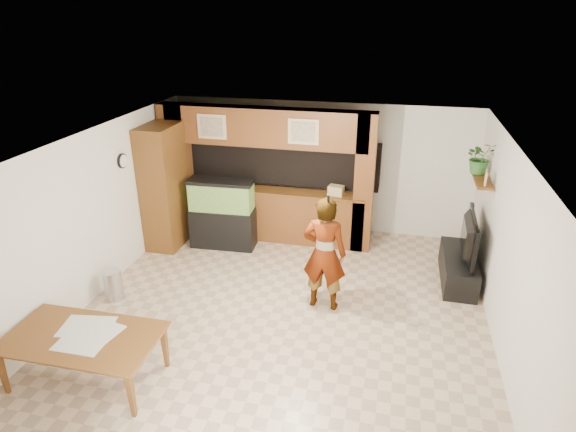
% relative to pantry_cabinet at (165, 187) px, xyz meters
% --- Properties ---
extents(floor, '(6.50, 6.50, 0.00)m').
position_rel_pantry_cabinet_xyz_m(floor, '(2.70, -1.83, -1.16)').
color(floor, tan).
rests_on(floor, ground).
extents(ceiling, '(6.50, 6.50, 0.00)m').
position_rel_pantry_cabinet_xyz_m(ceiling, '(2.70, -1.83, 1.44)').
color(ceiling, white).
rests_on(ceiling, wall_back).
extents(wall_back, '(6.00, 0.00, 6.00)m').
position_rel_pantry_cabinet_xyz_m(wall_back, '(2.70, 1.42, 0.14)').
color(wall_back, silver).
rests_on(wall_back, floor).
extents(wall_left, '(0.00, 6.50, 6.50)m').
position_rel_pantry_cabinet_xyz_m(wall_left, '(-0.30, -1.83, 0.14)').
color(wall_left, silver).
rests_on(wall_left, floor).
extents(wall_right, '(0.00, 6.50, 6.50)m').
position_rel_pantry_cabinet_xyz_m(wall_right, '(5.70, -1.83, 0.14)').
color(wall_right, silver).
rests_on(wall_right, floor).
extents(partition, '(4.20, 0.99, 2.60)m').
position_rel_pantry_cabinet_xyz_m(partition, '(1.75, 0.80, 0.15)').
color(partition, brown).
rests_on(partition, floor).
extents(wall_clock, '(0.05, 0.25, 0.25)m').
position_rel_pantry_cabinet_xyz_m(wall_clock, '(-0.27, -0.83, 0.74)').
color(wall_clock, black).
rests_on(wall_clock, wall_left).
extents(wall_shelf, '(0.25, 0.90, 0.04)m').
position_rel_pantry_cabinet_xyz_m(wall_shelf, '(5.55, 0.12, 0.54)').
color(wall_shelf, brown).
rests_on(wall_shelf, wall_right).
extents(pantry_cabinet, '(0.58, 0.95, 2.33)m').
position_rel_pantry_cabinet_xyz_m(pantry_cabinet, '(0.00, 0.00, 0.00)').
color(pantry_cabinet, brown).
rests_on(pantry_cabinet, floor).
extents(trash_can, '(0.27, 0.27, 0.50)m').
position_rel_pantry_cabinet_xyz_m(trash_can, '(0.03, -2.02, -0.91)').
color(trash_can, '#B2B2B7').
rests_on(trash_can, floor).
extents(aquarium, '(1.21, 0.46, 1.35)m').
position_rel_pantry_cabinet_xyz_m(aquarium, '(1.07, 0.12, -0.51)').
color(aquarium, black).
rests_on(aquarium, floor).
extents(tv_stand, '(0.52, 1.41, 0.47)m').
position_rel_pantry_cabinet_xyz_m(tv_stand, '(5.35, -0.22, -0.93)').
color(tv_stand, black).
rests_on(tv_stand, floor).
extents(television, '(0.21, 1.26, 0.72)m').
position_rel_pantry_cabinet_xyz_m(television, '(5.35, -0.22, -0.33)').
color(television, black).
rests_on(television, tv_stand).
extents(photo_frame, '(0.05, 0.16, 0.21)m').
position_rel_pantry_cabinet_xyz_m(photo_frame, '(5.55, -0.17, 0.66)').
color(photo_frame, tan).
rests_on(photo_frame, wall_shelf).
extents(potted_plant, '(0.59, 0.54, 0.54)m').
position_rel_pantry_cabinet_xyz_m(potted_plant, '(5.52, 0.39, 0.83)').
color(potted_plant, '#2F6628').
rests_on(potted_plant, wall_shelf).
extents(person, '(0.68, 0.47, 1.80)m').
position_rel_pantry_cabinet_xyz_m(person, '(3.26, -1.46, -0.26)').
color(person, '#947151').
rests_on(person, floor).
extents(microphone, '(0.04, 0.10, 0.16)m').
position_rel_pantry_cabinet_xyz_m(microphone, '(3.31, -1.62, 0.68)').
color(microphone, black).
rests_on(microphone, person).
extents(dining_table, '(1.86, 1.05, 0.65)m').
position_rel_pantry_cabinet_xyz_m(dining_table, '(0.70, -3.74, -0.84)').
color(dining_table, brown).
rests_on(dining_table, floor).
extents(newspaper_a, '(0.68, 0.54, 0.01)m').
position_rel_pantry_cabinet_xyz_m(newspaper_a, '(0.65, -3.53, -0.51)').
color(newspaper_a, silver).
rests_on(newspaper_a, dining_table).
extents(newspaper_b, '(0.58, 0.42, 0.01)m').
position_rel_pantry_cabinet_xyz_m(newspaper_b, '(0.77, -3.81, -0.51)').
color(newspaper_b, silver).
rests_on(newspaper_b, dining_table).
extents(newspaper_c, '(0.56, 0.46, 0.01)m').
position_rel_pantry_cabinet_xyz_m(newspaper_c, '(0.85, -3.54, -0.51)').
color(newspaper_c, silver).
rests_on(newspaper_c, dining_table).
extents(counter_box, '(0.30, 0.23, 0.18)m').
position_rel_pantry_cabinet_xyz_m(counter_box, '(3.14, 0.62, -0.03)').
color(counter_box, tan).
rests_on(counter_box, partition).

